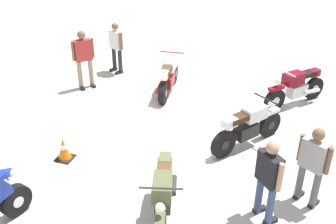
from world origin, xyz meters
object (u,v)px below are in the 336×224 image
(motorcycle_silver_cruiser, at_px, (248,126))
(person_in_gray_shirt, at_px, (313,163))
(motorcycle_maroon_cruiser, at_px, (296,87))
(motorcycle_olive_vintage, at_px, (163,195))
(person_in_red_shirt, at_px, (84,56))
(person_in_white_shirt, at_px, (116,45))
(traffic_cone, at_px, (64,149))
(person_in_black_shirt, at_px, (268,177))
(motorcycle_cream_vintage, at_px, (168,77))

(motorcycle_silver_cruiser, bearing_deg, person_in_gray_shirt, -102.76)
(motorcycle_maroon_cruiser, distance_m, motorcycle_olive_vintage, 5.53)
(motorcycle_maroon_cruiser, relative_size, person_in_red_shirt, 0.97)
(person_in_white_shirt, distance_m, traffic_cone, 4.86)
(motorcycle_maroon_cruiser, xyz_separation_m, person_in_black_shirt, (4.65, -0.16, 0.40))
(motorcycle_silver_cruiser, relative_size, traffic_cone, 3.37)
(motorcycle_olive_vintage, relative_size, person_in_white_shirt, 1.19)
(traffic_cone, bearing_deg, motorcycle_olive_vintage, 71.28)
(motorcycle_cream_vintage, xyz_separation_m, person_in_white_shirt, (-0.86, -2.06, 0.42))
(motorcycle_cream_vintage, bearing_deg, motorcycle_silver_cruiser, -134.76)
(motorcycle_olive_vintage, distance_m, person_in_black_shirt, 1.82)
(motorcycle_maroon_cruiser, xyz_separation_m, person_in_red_shirt, (0.99, -5.88, 0.48))
(person_in_gray_shirt, distance_m, person_in_red_shirt, 7.06)
(motorcycle_cream_vintage, height_order, person_in_white_shirt, person_in_white_shirt)
(motorcycle_cream_vintage, relative_size, person_in_black_shirt, 1.20)
(person_in_gray_shirt, bearing_deg, motorcycle_cream_vintage, 77.87)
(motorcycle_olive_vintage, bearing_deg, traffic_cone, -125.79)
(motorcycle_olive_vintage, distance_m, person_in_red_shirt, 5.87)
(motorcycle_silver_cruiser, distance_m, person_in_gray_shirt, 2.09)
(motorcycle_silver_cruiser, distance_m, motorcycle_olive_vintage, 2.92)
(person_in_white_shirt, bearing_deg, traffic_cone, 39.61)
(motorcycle_olive_vintage, distance_m, traffic_cone, 2.80)
(motorcycle_cream_vintage, bearing_deg, motorcycle_maroon_cruiser, -89.78)
(person_in_black_shirt, relative_size, traffic_cone, 3.07)
(person_in_gray_shirt, bearing_deg, traffic_cone, 123.00)
(person_in_black_shirt, height_order, traffic_cone, person_in_black_shirt)
(person_in_white_shirt, bearing_deg, person_in_gray_shirt, 81.25)
(motorcycle_olive_vintage, distance_m, person_in_gray_shirt, 2.70)
(motorcycle_cream_vintage, xyz_separation_m, person_in_black_shirt, (4.17, 3.32, 0.43))
(motorcycle_silver_cruiser, distance_m, person_in_red_shirt, 5.25)
(motorcycle_cream_vintage, relative_size, motorcycle_olive_vintage, 1.02)
(motorcycle_olive_vintage, bearing_deg, motorcycle_silver_cruiser, 143.40)
(person_in_red_shirt, bearing_deg, person_in_gray_shirt, 13.87)
(motorcycle_maroon_cruiser, xyz_separation_m, motorcycle_olive_vintage, (5.21, -1.84, -0.03))
(motorcycle_maroon_cruiser, distance_m, person_in_white_shirt, 5.56)
(person_in_red_shirt, relative_size, traffic_cone, 3.27)
(motorcycle_cream_vintage, xyz_separation_m, person_in_gray_shirt, (3.49, 4.00, 0.43))
(person_in_white_shirt, height_order, traffic_cone, person_in_white_shirt)
(person_in_black_shirt, bearing_deg, person_in_gray_shirt, 0.20)
(motorcycle_maroon_cruiser, relative_size, traffic_cone, 3.16)
(motorcycle_cream_vintage, distance_m, traffic_cone, 3.98)
(motorcycle_cream_vintage, xyz_separation_m, person_in_red_shirt, (0.51, -2.40, 0.51))
(motorcycle_cream_vintage, bearing_deg, person_in_red_shirt, 94.28)
(motorcycle_maroon_cruiser, relative_size, motorcycle_cream_vintage, 0.86)
(motorcycle_maroon_cruiser, relative_size, motorcycle_olive_vintage, 0.88)
(motorcycle_olive_vintage, xyz_separation_m, person_in_black_shirt, (-0.56, 1.68, 0.43))
(motorcycle_maroon_cruiser, height_order, motorcycle_olive_vintage, motorcycle_maroon_cruiser)
(motorcycle_cream_vintage, distance_m, person_in_black_shirt, 5.35)
(motorcycle_cream_vintage, height_order, person_in_red_shirt, person_in_red_shirt)
(person_in_white_shirt, bearing_deg, motorcycle_olive_vintage, 60.40)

